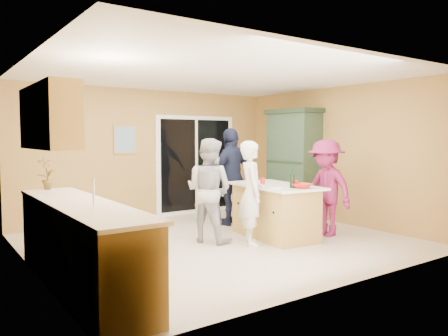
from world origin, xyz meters
TOP-DOWN VIEW (x-y plane):
  - floor at (0.00, 0.00)m, footprint 5.50×5.50m
  - ceiling at (0.00, 0.00)m, footprint 5.50×5.00m
  - wall_back at (0.00, 2.50)m, footprint 5.50×0.10m
  - wall_front at (0.00, -2.50)m, footprint 5.50×0.10m
  - wall_left at (-2.75, 0.00)m, footprint 0.10×5.00m
  - wall_right at (2.75, 0.00)m, footprint 0.10×5.00m
  - left_cabinet_run at (-2.45, -1.05)m, footprint 0.65×3.05m
  - upper_cabinets at (-2.58, -0.20)m, footprint 0.35×1.60m
  - sliding_door at (1.05, 2.46)m, footprint 1.90×0.07m
  - framed_picture at (-0.55, 2.48)m, footprint 0.46×0.04m
  - kitchen_island at (0.90, -0.28)m, footprint 1.07×1.74m
  - green_hutch at (2.49, 0.94)m, footprint 0.64×1.21m
  - woman_white at (0.29, -0.43)m, footprint 0.61×0.69m
  - woman_grey at (-0.14, 0.10)m, footprint 0.91×0.98m
  - woman_navy at (0.95, 1.00)m, footprint 1.13×0.67m
  - woman_magenta at (1.69, -0.66)m, footprint 0.61×1.05m
  - serving_bowl at (0.90, -0.89)m, footprint 0.31×0.31m
  - tulip_vase at (-2.45, 0.52)m, footprint 0.28×0.23m
  - tumbler_near at (0.75, -0.14)m, footprint 0.10×0.10m
  - tumbler_far at (0.88, -0.78)m, footprint 0.09×0.09m
  - wine_bottle at (0.78, -0.80)m, footprint 0.07×0.07m
  - white_plate at (0.66, -0.59)m, footprint 0.27×0.27m

SIDE VIEW (x-z plane):
  - floor at x=0.00m, z-range 0.00..0.00m
  - kitchen_island at x=0.90m, z-range -0.03..0.84m
  - left_cabinet_run at x=-2.45m, z-range -0.16..1.08m
  - woman_white at x=0.29m, z-range 0.00..1.59m
  - woman_magenta at x=1.69m, z-range 0.00..1.60m
  - woman_grey at x=-0.14m, z-range 0.00..1.62m
  - white_plate at x=0.66m, z-range 0.87..0.89m
  - woman_navy at x=0.95m, z-range 0.00..1.81m
  - serving_bowl at x=0.90m, z-range 0.87..0.94m
  - tumbler_far at x=0.88m, z-range 0.87..0.98m
  - tumbler_near at x=0.75m, z-range 0.87..0.98m
  - wine_bottle at x=0.78m, z-range 0.84..1.14m
  - sliding_door at x=1.05m, z-range 0.00..2.10m
  - green_hutch at x=2.49m, z-range -0.03..2.19m
  - tulip_vase at x=-2.45m, z-range 0.94..1.39m
  - wall_back at x=0.00m, z-range 0.00..2.60m
  - wall_front at x=0.00m, z-range 0.00..2.60m
  - wall_left at x=-2.75m, z-range 0.00..2.60m
  - wall_right at x=2.75m, z-range 0.00..2.60m
  - framed_picture at x=-0.55m, z-range 1.32..1.88m
  - upper_cabinets at x=-2.58m, z-range 1.50..2.25m
  - ceiling at x=0.00m, z-range 2.55..2.65m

